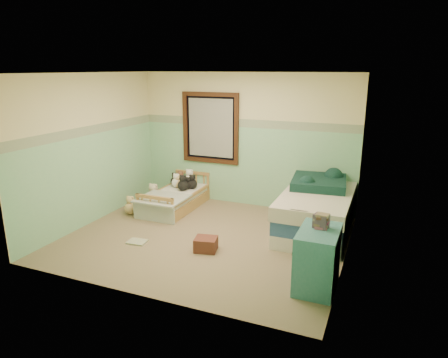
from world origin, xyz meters
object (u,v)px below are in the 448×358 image
at_px(red_pillow, 206,244).
at_px(floor_book, 137,242).
at_px(twin_bed_frame, 316,224).
at_px(plush_floor_cream, 154,197).
at_px(dresser, 317,259).
at_px(plush_floor_tan, 131,208).
at_px(toddler_bed_frame, 176,203).

height_order(red_pillow, floor_book, red_pillow).
height_order(twin_bed_frame, red_pillow, twin_bed_frame).
bearing_deg(red_pillow, plush_floor_cream, 140.38).
bearing_deg(dresser, plush_floor_tan, 160.62).
height_order(toddler_bed_frame, floor_book, toddler_bed_frame).
distance_m(toddler_bed_frame, floor_book, 1.64).
xyz_separation_m(twin_bed_frame, floor_book, (-2.43, -1.54, -0.10)).
relative_size(plush_floor_tan, dresser, 0.32).
distance_m(toddler_bed_frame, plush_floor_tan, 0.84).
bearing_deg(dresser, twin_bed_frame, 99.88).
distance_m(plush_floor_cream, plush_floor_tan, 0.66).
relative_size(toddler_bed_frame, twin_bed_frame, 0.74).
relative_size(red_pillow, floor_book, 1.11).
bearing_deg(plush_floor_cream, toddler_bed_frame, -5.79).
xyz_separation_m(plush_floor_cream, twin_bed_frame, (3.18, -0.13, -0.03)).
relative_size(plush_floor_cream, twin_bed_frame, 0.14).
distance_m(toddler_bed_frame, twin_bed_frame, 2.66).
height_order(toddler_bed_frame, dresser, dresser).
xyz_separation_m(plush_floor_tan, floor_book, (0.82, -1.01, -0.10)).
xyz_separation_m(plush_floor_tan, dresser, (3.56, -1.25, 0.25)).
xyz_separation_m(plush_floor_tan, twin_bed_frame, (3.25, 0.53, -0.01)).
height_order(plush_floor_cream, plush_floor_tan, plush_floor_cream).
relative_size(toddler_bed_frame, plush_floor_cream, 5.46).
relative_size(toddler_bed_frame, plush_floor_tan, 6.50).
xyz_separation_m(twin_bed_frame, dresser, (0.31, -1.78, 0.26)).
bearing_deg(plush_floor_tan, twin_bed_frame, 9.30).
distance_m(red_pillow, floor_book, 1.10).
height_order(plush_floor_tan, floor_book, plush_floor_tan).
height_order(twin_bed_frame, dresser, dresser).
bearing_deg(floor_book, dresser, -10.01).
bearing_deg(twin_bed_frame, dresser, -80.12).
height_order(plush_floor_cream, dresser, dresser).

